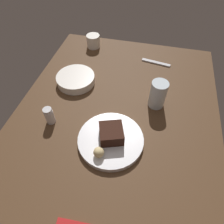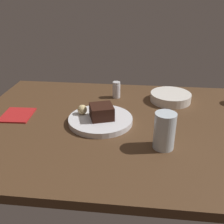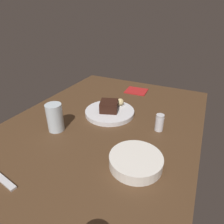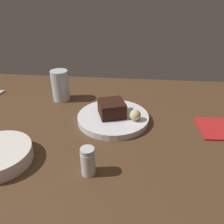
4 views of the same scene
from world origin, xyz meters
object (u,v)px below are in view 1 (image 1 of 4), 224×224
side_bowl (76,79)px  chocolate_cake_slice (111,133)px  water_glass (158,94)px  dessert_spoon (156,63)px  salt_shaker (49,116)px  dessert_plate (111,140)px  bread_roll (99,152)px  coffee_cup (93,41)px

side_bowl → chocolate_cake_slice: bearing=40.8°
water_glass → dessert_spoon: water_glass is taller
salt_shaker → dessert_plate: bearing=82.0°
salt_shaker → water_glass: size_ratio=0.62×
salt_shaker → side_bowl: salt_shaker is taller
dessert_spoon → bread_roll: bearing=-94.5°
chocolate_cake_slice → dessert_spoon: (-51.30, 11.87, -4.28)cm
salt_shaker → dessert_spoon: bearing=142.2°
dessert_plate → dessert_spoon: 53.16cm
dessert_spoon → coffee_cup: bearing=177.7°
chocolate_cake_slice → side_bowl: size_ratio=0.47×
side_bowl → coffee_cup: (-31.05, -0.58, 1.56)cm
side_bowl → dessert_spoon: 42.88cm
coffee_cup → salt_shaker: bearing=-1.2°
chocolate_cake_slice → coffee_cup: bearing=-157.4°
bread_roll → salt_shaker: 25.57cm
salt_shaker → coffee_cup: bearing=178.8°
dessert_plate → salt_shaker: size_ratio=3.23×
chocolate_cake_slice → dessert_plate: bearing=-14.6°
chocolate_cake_slice → water_glass: 26.40cm
water_glass → dessert_spoon: (-29.21, -2.51, -5.70)cm
side_bowl → dessert_spoon: bearing=123.6°
water_glass → coffee_cup: size_ratio=1.65×
chocolate_cake_slice → water_glass: size_ratio=0.69×
bread_roll → coffee_cup: bearing=-161.8°
bread_roll → salt_shaker: bearing=-115.4°
bread_roll → water_glass: size_ratio=0.30×
dessert_plate → side_bowl: (-28.08, -23.70, 0.85)cm
dessert_spoon → chocolate_cake_slice: bearing=-93.9°
bread_roll → dessert_spoon: (-59.19, 14.36, -3.60)cm
chocolate_cake_slice → side_bowl: bearing=-139.2°
salt_shaker → dessert_spoon: size_ratio=0.50×
chocolate_cake_slice → salt_shaker: bearing=-96.9°
side_bowl → coffee_cup: 31.10cm
side_bowl → bread_roll: bearing=31.0°
dessert_plate → salt_shaker: bearing=-98.0°
bread_roll → side_bowl: bread_roll is taller
salt_shaker → water_glass: water_glass is taller
dessert_plate → coffee_cup: size_ratio=3.31×
dessert_plate → chocolate_cake_slice: chocolate_cake_slice is taller
bread_roll → dessert_spoon: size_ratio=0.25×
bread_roll → dessert_spoon: bearing=166.4°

